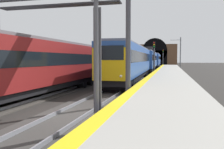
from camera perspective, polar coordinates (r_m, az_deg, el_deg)
name	(u,v)px	position (r m, az deg, el deg)	size (l,w,h in m)	color
ground_plane	(73,115)	(10.96, -9.37, -9.80)	(320.00, 320.00, 0.00)	#282623
platform_right	(165,109)	(9.99, 12.82, -8.26)	(112.00, 3.79, 0.99)	#9E9B93
platform_right_edge_strip	(126,96)	(10.07, 3.41, -5.19)	(112.00, 0.50, 0.01)	yellow
track_main_line	(73,115)	(10.95, -9.38, -9.60)	(160.00, 3.14, 0.21)	#383533
train_main_approaching	(148,60)	(45.79, 8.67, 3.45)	(60.02, 3.12, 4.94)	#264C99
train_adjacent_platform	(108,61)	(33.79, -0.89, 3.20)	(56.79, 3.16, 3.90)	maroon
railway_signal_near	(96,43)	(8.17, -3.84, 7.64)	(0.39, 0.38, 5.34)	#4C4C54
railway_signal_mid	(154,55)	(37.33, 10.19, 4.71)	(0.39, 0.38, 5.29)	#4C4C54
railway_signal_far	(163,56)	(83.99, 12.31, 4.38)	(0.39, 0.38, 5.91)	#4C4C54
overhead_signal_gantry	(58,19)	(14.53, -12.98, 13.12)	(0.70, 8.66, 6.49)	#3F3F47
tunnel_portal	(155,55)	(101.75, 10.37, 4.78)	(2.94, 18.37, 11.28)	brown
catenary_mast_near	(180,53)	(54.08, 16.24, 4.95)	(0.22, 2.35, 7.35)	#595B60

